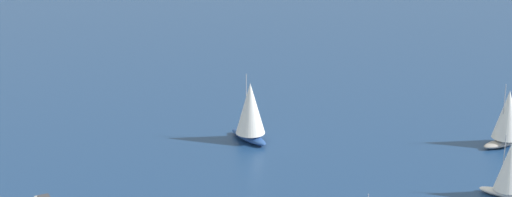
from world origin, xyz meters
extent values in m
ellipsoid|color=#9E9993|center=(-63.53, 24.39, 0.71)|extent=(9.99, 8.10, 1.42)
cylinder|color=#B2B2B7|center=(-62.90, 23.96, 7.27)|extent=(0.14, 0.14, 11.69)
cone|color=white|center=(-63.95, 24.68, 6.68)|extent=(7.77, 7.77, 9.94)
ellipsoid|color=#23478C|center=(-43.96, -23.03, 0.76)|extent=(7.76, 11.04, 1.52)
cylinder|color=#B2B2B7|center=(-44.34, -23.76, 7.78)|extent=(0.14, 0.14, 12.51)
cone|color=white|center=(-43.71, -22.55, 7.15)|extent=(8.08, 8.08, 10.63)
ellipsoid|color=white|center=(-39.41, 28.98, 0.62)|extent=(3.18, 8.97, 1.23)
cylinder|color=#B2B2B7|center=(-39.47, 28.32, 6.29)|extent=(0.14, 0.14, 10.11)
cone|color=white|center=(-39.38, 29.42, 5.78)|extent=(5.22, 5.22, 8.60)
camera|label=1|loc=(100.64, 48.53, 63.54)|focal=59.40mm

